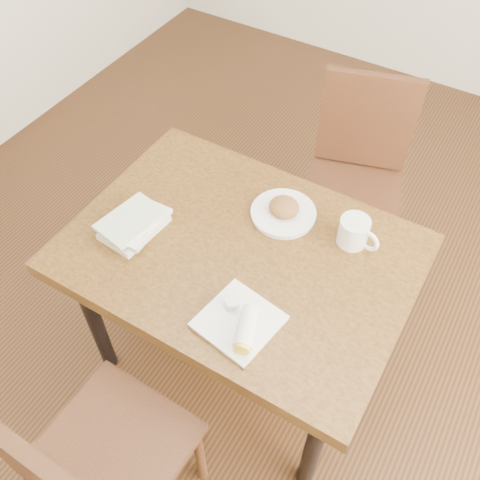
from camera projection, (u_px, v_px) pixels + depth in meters
The scene contains 8 objects.
ground at pixel (240, 356), 2.37m from camera, with size 4.00×5.00×0.01m, color #472814.
table at pixel (240, 265), 1.86m from camera, with size 1.15×0.83×0.75m.
chair_near at pixel (90, 463), 1.54m from camera, with size 0.43×0.43×0.95m.
chair_far at pixel (357, 169), 2.34m from camera, with size 0.52×0.52×0.95m.
plate_scone at pixel (284, 211), 1.88m from camera, with size 0.23×0.23×0.07m.
coffee_mug at pixel (355, 232), 1.77m from camera, with size 0.15×0.10×0.10m.
plate_burrito at pixel (241, 323), 1.58m from camera, with size 0.25×0.25×0.07m.
book_stack at pixel (134, 224), 1.83m from camera, with size 0.18×0.24×0.06m.
Camera 1 is at (0.58, -0.97, 2.15)m, focal length 40.00 mm.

